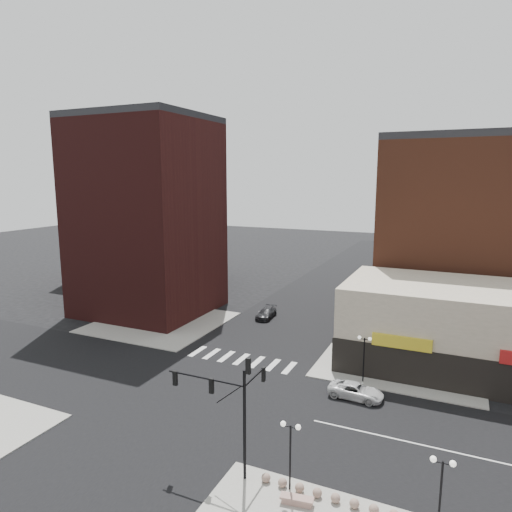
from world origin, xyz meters
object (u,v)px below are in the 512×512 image
at_px(dark_sedan_north, 266,313).
at_px(stone_bench, 297,500).
at_px(white_suv, 356,391).
at_px(street_lamp_ne, 364,347).
at_px(street_lamp_se_a, 290,439).
at_px(traffic_signal, 233,397).
at_px(street_lamp_se_b, 442,476).

distance_m(dark_sedan_north, stone_bench, 34.14).
height_order(white_suv, stone_bench, white_suv).
bearing_deg(street_lamp_ne, street_lamp_se_a, -93.58).
distance_m(traffic_signal, street_lamp_se_a, 4.12).
bearing_deg(dark_sedan_north, traffic_signal, -74.23).
distance_m(street_lamp_ne, white_suv, 4.12).
relative_size(street_lamp_se_a, street_lamp_se_b, 1.00).
xyz_separation_m(street_lamp_se_a, dark_sedan_north, (-14.16, 29.69, -2.66)).
height_order(street_lamp_se_b, street_lamp_ne, same).
xyz_separation_m(dark_sedan_north, stone_bench, (14.95, -30.69, -0.28)).
relative_size(street_lamp_se_b, street_lamp_ne, 1.00).
bearing_deg(traffic_signal, street_lamp_se_a, -2.57).
distance_m(traffic_signal, stone_bench, 6.58).
bearing_deg(street_lamp_se_a, white_suv, 85.34).
bearing_deg(traffic_signal, dark_sedan_north, 109.40).
xyz_separation_m(street_lamp_ne, stone_bench, (-0.22, -17.00, -2.94)).
bearing_deg(stone_bench, street_lamp_ne, 80.82).
height_order(traffic_signal, street_lamp_ne, traffic_signal).
bearing_deg(dark_sedan_north, street_lamp_ne, -45.72).
height_order(street_lamp_se_b, white_suv, street_lamp_se_b).
distance_m(street_lamp_se_b, dark_sedan_north, 37.15).
distance_m(street_lamp_se_b, street_lamp_ne, 17.46).
distance_m(street_lamp_se_a, white_suv, 13.18).
relative_size(street_lamp_se_a, stone_bench, 2.17).
bearing_deg(white_suv, dark_sedan_north, 44.57).
bearing_deg(street_lamp_ne, traffic_signal, -106.75).
xyz_separation_m(white_suv, dark_sedan_north, (-15.21, 16.83, 0.01)).
xyz_separation_m(street_lamp_se_b, street_lamp_ne, (-7.00, 16.00, 0.00)).
bearing_deg(street_lamp_se_a, stone_bench, -51.94).
bearing_deg(stone_bench, dark_sedan_north, 107.51).
bearing_deg(street_lamp_ne, dark_sedan_north, 137.92).
bearing_deg(street_lamp_ne, street_lamp_se_b, -66.37).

